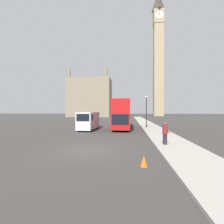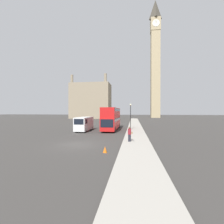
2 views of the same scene
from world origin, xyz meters
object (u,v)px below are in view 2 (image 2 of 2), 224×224
street_lamp (131,112)px  white_van (84,124)px  pedestrian (130,134)px  red_double_decker_bus (112,118)px  clock_tower (155,58)px

street_lamp → white_van: bearing=-163.5°
pedestrian → street_lamp: size_ratio=0.34×
red_double_decker_bus → street_lamp: street_lamp is taller
clock_tower → street_lamp: clock_tower is taller
red_double_decker_bus → white_van: size_ratio=1.86×
red_double_decker_bus → clock_tower: bearing=74.4°
clock_tower → pedestrian: clock_tower is taller
street_lamp → pedestrian: bearing=-89.4°
clock_tower → red_double_decker_bus: clock_tower is taller
white_van → pedestrian: 12.74m
clock_tower → red_double_decker_bus: 71.11m
clock_tower → pedestrian: 81.59m
clock_tower → street_lamp: bearing=-102.2°
red_double_decker_bus → pedestrian: 12.84m
red_double_decker_bus → white_van: bearing=-149.2°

